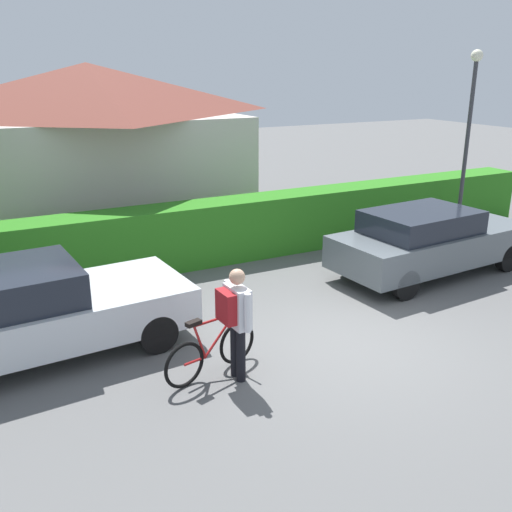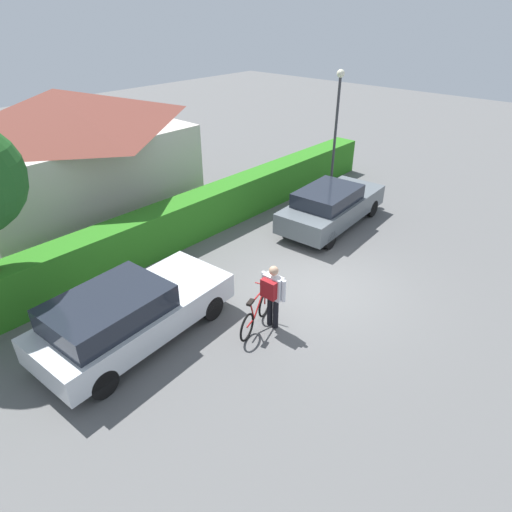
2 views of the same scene
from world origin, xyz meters
name	(u,v)px [view 2 (image 2 of 2)]	position (x,y,z in m)	size (l,w,h in m)	color
ground_plane	(318,286)	(0.00, 0.00, 0.00)	(60.00, 60.00, 0.00)	#5A5A5A
hedge_row	(200,214)	(0.00, 4.63, 0.67)	(17.17, 0.90, 1.34)	#2C781D
house_distant	(67,155)	(-1.92, 8.89, 2.15)	(7.35, 5.68, 4.22)	beige
parked_car_near	(129,313)	(-4.53, 1.79, 0.75)	(4.52, 2.15, 1.42)	silver
parked_car_far	(331,206)	(3.24, 1.80, 0.73)	(4.47, 2.00, 1.39)	slate
bicycle	(256,314)	(-2.36, 0.09, 0.37)	(1.55, 0.64, 0.91)	black
person_rider	(272,292)	(-2.11, -0.16, 0.97)	(0.36, 0.65, 1.60)	black
street_lamp	(337,117)	(5.91, 3.55, 2.88)	(0.28, 0.28, 4.49)	#38383D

